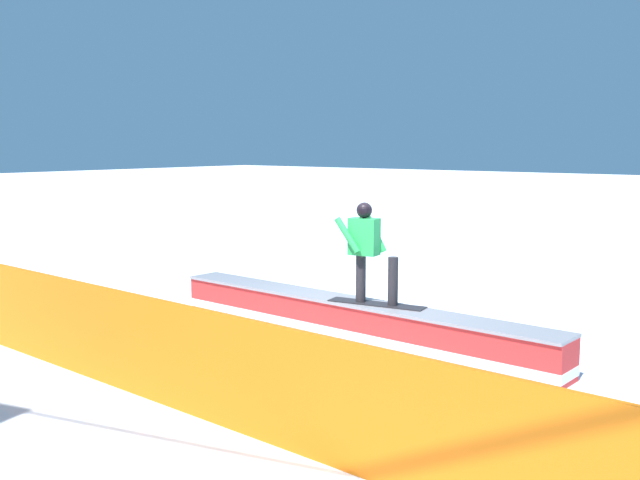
{
  "coord_description": "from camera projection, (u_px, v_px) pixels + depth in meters",
  "views": [
    {
      "loc": [
        -6.07,
        8.45,
        2.81
      ],
      "look_at": [
        -0.23,
        1.01,
        1.57
      ],
      "focal_mm": 41.46,
      "sensor_mm": 36.0,
      "label": 1
    }
  ],
  "objects": [
    {
      "name": "safety_fence",
      "position": [
        164.0,
        353.0,
        7.92
      ],
      "size": [
        11.86,
        0.57,
        1.15
      ],
      "primitive_type": "cube",
      "rotation": [
        0.0,
        0.0,
        -0.04
      ],
      "color": "orange",
      "rests_on": "ground_plane"
    },
    {
      "name": "grind_box",
      "position": [
        351.0,
        321.0,
        10.64
      ],
      "size": [
        6.51,
        0.87,
        0.57
      ],
      "color": "red",
      "rests_on": "ground_plane"
    },
    {
      "name": "ground_plane",
      "position": [
        351.0,
        339.0,
        10.68
      ],
      "size": [
        120.0,
        120.0,
        0.0
      ],
      "primitive_type": "plane",
      "color": "white"
    },
    {
      "name": "snowboarder",
      "position": [
        368.0,
        249.0,
        10.27
      ],
      "size": [
        1.43,
        0.56,
        1.42
      ],
      "color": "black",
      "rests_on": "grind_box"
    }
  ]
}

